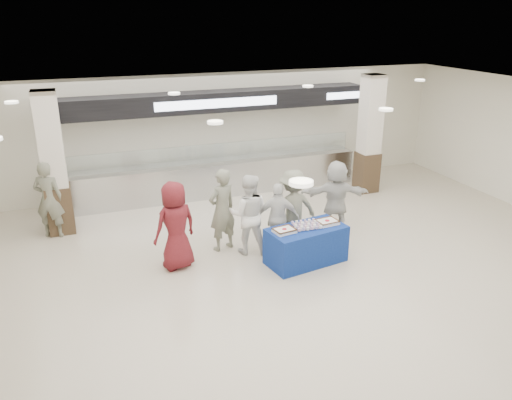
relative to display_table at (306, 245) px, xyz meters
name	(u,v)px	position (x,y,z in m)	size (l,w,h in m)	color
ground	(300,289)	(-0.55, -0.91, -0.38)	(14.00, 14.00, 0.00)	beige
serving_line	(216,153)	(-0.55, 4.49, 0.78)	(8.70, 0.85, 2.80)	silver
column_left	(54,167)	(-4.55, 3.29, 1.15)	(0.55, 0.55, 3.20)	#372819
column_right	(369,137)	(3.45, 3.29, 1.15)	(0.55, 0.55, 3.20)	#372819
display_table	(306,245)	(0.00, 0.00, 0.00)	(1.55, 0.78, 0.75)	navy
sheet_cake_left	(284,230)	(-0.50, -0.04, 0.42)	(0.44, 0.37, 0.09)	white
sheet_cake_right	(327,222)	(0.47, 0.04, 0.42)	(0.44, 0.36, 0.09)	white
cupcake_tray	(306,225)	(0.01, 0.04, 0.41)	(0.47, 0.36, 0.07)	#A0A1A5
civilian_maroon	(175,226)	(-2.45, 0.70, 0.51)	(0.86, 0.56, 1.76)	maroon
soldier_a	(222,210)	(-1.38, 1.16, 0.51)	(0.65, 0.42, 1.77)	slate
chef_tall	(249,214)	(-0.91, 0.83, 0.47)	(0.82, 0.64, 1.69)	white
chef_short	(278,218)	(-0.32, 0.68, 0.37)	(0.87, 0.36, 1.48)	white
soldier_b	(293,209)	(0.05, 0.79, 0.47)	(1.09, 0.63, 1.69)	slate
civilian_white	(336,196)	(1.29, 1.17, 0.46)	(1.54, 0.49, 1.66)	silver
soldier_bg	(49,199)	(-4.74, 3.11, 0.50)	(0.64, 0.42, 1.75)	slate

